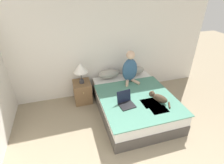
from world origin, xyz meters
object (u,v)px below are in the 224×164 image
object	(u,v)px
pillow_near	(109,74)
laptop_open	(126,102)
person_sitting	(130,68)
table_lamp	(80,68)
cat_tabby	(158,97)
nightstand	(82,92)
bed	(134,103)
pillow_far	(134,70)

from	to	relation	value
pillow_near	laptop_open	size ratio (longest dim) A/B	1.62
person_sitting	table_lamp	bearing A→B (deg)	170.22
pillow_near	cat_tabby	world-z (taller)	pillow_near
person_sitting	nightstand	world-z (taller)	person_sitting
pillow_near	bed	bearing A→B (deg)	-68.10
bed	cat_tabby	xyz separation A→B (m)	(0.36, -0.38, 0.34)
bed	laptop_open	size ratio (longest dim) A/B	5.93
pillow_far	nightstand	xyz separation A→B (m)	(-1.39, -0.08, -0.35)
bed	person_sitting	distance (m)	0.82
bed	nightstand	world-z (taller)	nightstand
pillow_near	person_sitting	xyz separation A→B (m)	(0.44, -0.29, 0.22)
person_sitting	table_lamp	distance (m)	1.16
person_sitting	table_lamp	world-z (taller)	person_sitting
pillow_near	person_sitting	bearing A→B (deg)	-33.11
pillow_far	cat_tabby	size ratio (longest dim) A/B	1.13
bed	pillow_near	distance (m)	0.98
table_lamp	laptop_open	bearing A→B (deg)	-55.54
pillow_near	pillow_far	world-z (taller)	same
bed	nightstand	bearing A→B (deg)	143.77
person_sitting	cat_tabby	bearing A→B (deg)	-74.60
laptop_open	person_sitting	bearing A→B (deg)	56.97
table_lamp	pillow_far	bearing A→B (deg)	3.73
cat_tabby	bed	bearing A→B (deg)	10.22
bed	table_lamp	xyz separation A→B (m)	(-1.04, 0.76, 0.66)
person_sitting	laptop_open	size ratio (longest dim) A/B	2.30
pillow_far	laptop_open	bearing A→B (deg)	-119.65
laptop_open	nightstand	distance (m)	1.33
bed	pillow_far	size ratio (longest dim) A/B	3.65
bed	person_sitting	size ratio (longest dim) A/B	2.57
pillow_near	laptop_open	xyz separation A→B (m)	(0.03, -1.15, -0.06)
person_sitting	nightstand	xyz separation A→B (m)	(-1.15, 0.21, -0.58)
cat_tabby	pillow_far	bearing A→B (deg)	-32.27
pillow_far	bed	bearing A→B (deg)	-111.87
laptop_open	table_lamp	distance (m)	1.33
cat_tabby	nightstand	distance (m)	1.84
pillow_near	nightstand	xyz separation A→B (m)	(-0.71, -0.08, -0.35)
pillow_near	laptop_open	world-z (taller)	laptop_open
pillow_near	table_lamp	size ratio (longest dim) A/B	1.07
person_sitting	laptop_open	xyz separation A→B (m)	(-0.41, -0.86, -0.28)
nightstand	person_sitting	bearing A→B (deg)	-10.26
bed	table_lamp	world-z (taller)	table_lamp
bed	nightstand	size ratio (longest dim) A/B	3.79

